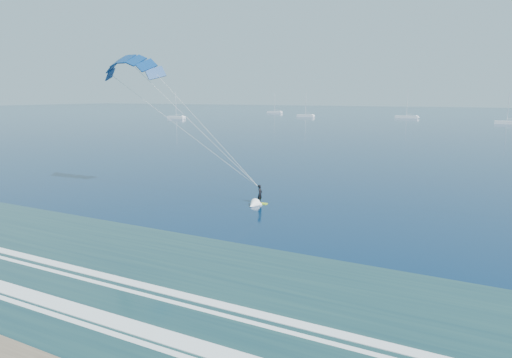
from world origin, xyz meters
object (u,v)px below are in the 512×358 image
at_px(sailboat_1, 306,116).
at_px(sailboat_8, 275,112).
at_px(sailboat_0, 176,117).
at_px(sailboat_3, 507,122).
at_px(kitesurfer_rig, 187,118).
at_px(sailboat_2, 406,117).

xyz_separation_m(sailboat_1, sailboat_8, (-35.09, 36.99, -0.01)).
distance_m(sailboat_0, sailboat_3, 141.44).
bearing_deg(kitesurfer_rig, sailboat_3, 78.69).
xyz_separation_m(sailboat_0, sailboat_1, (48.54, 43.76, 0.00)).
height_order(sailboat_1, sailboat_8, sailboat_1).
xyz_separation_m(sailboat_2, sailboat_3, (42.47, -28.19, -0.01)).
distance_m(sailboat_0, sailboat_1, 65.35).
bearing_deg(sailboat_0, sailboat_3, 11.07).
height_order(sailboat_0, sailboat_1, sailboat_1).
xyz_separation_m(sailboat_2, sailboat_8, (-82.90, 25.42, -0.02)).
bearing_deg(sailboat_1, sailboat_3, -10.43).
bearing_deg(sailboat_3, kitesurfer_rig, -101.31).
height_order(sailboat_2, sailboat_8, sailboat_2).
xyz_separation_m(sailboat_0, sailboat_8, (13.45, 80.75, -0.01)).
distance_m(kitesurfer_rig, sailboat_0, 172.79).
bearing_deg(sailboat_8, sailboat_1, -46.51).
bearing_deg(sailboat_8, sailboat_3, -23.15).
height_order(sailboat_2, sailboat_3, sailboat_2).
distance_m(sailboat_2, sailboat_3, 50.97).
bearing_deg(sailboat_2, sailboat_3, -33.57).
bearing_deg(sailboat_1, sailboat_0, -137.96).
bearing_deg(sailboat_0, kitesurfer_rig, -52.05).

